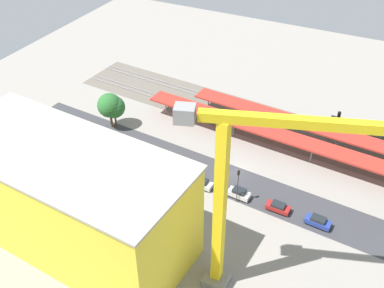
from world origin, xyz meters
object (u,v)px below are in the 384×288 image
object	(u,v)px
platform_canopy_near	(272,132)
parked_car_0	(318,222)
construction_building	(69,199)
tower_crane	(236,193)
parked_car_1	(278,207)
box_truck_0	(113,182)
platform_canopy_far	(302,123)
locomotive	(366,133)
parked_car_2	(239,194)
street_tree_2	(110,105)
street_tree_1	(114,107)
parked_car_3	(201,183)
traffic_light	(238,182)

from	to	relation	value
platform_canopy_near	parked_car_0	distance (m)	22.60
construction_building	tower_crane	xyz separation A→B (m)	(-26.01, -2.89, 9.47)
platform_canopy_near	parked_car_1	xyz separation A→B (m)	(-7.10, 16.92, -3.26)
construction_building	box_truck_0	distance (m)	14.41
platform_canopy_far	construction_building	world-z (taller)	construction_building
locomotive	tower_crane	world-z (taller)	tower_crane
parked_car_2	street_tree_2	distance (m)	35.10
tower_crane	street_tree_2	world-z (taller)	tower_crane
platform_canopy_far	parked_car_0	bearing A→B (deg)	112.28
platform_canopy_far	parked_car_2	size ratio (longest dim) A/B	11.87
construction_building	street_tree_1	distance (m)	32.79
platform_canopy_far	street_tree_2	size ratio (longest dim) A/B	6.09
box_truck_0	street_tree_1	distance (m)	21.07
parked_car_2	parked_car_0	bearing A→B (deg)	177.93
tower_crane	parked_car_3	bearing A→B (deg)	-52.93
parked_car_1	street_tree_2	size ratio (longest dim) A/B	0.52
tower_crane	traffic_light	world-z (taller)	tower_crane
parked_car_0	traffic_light	xyz separation A→B (m)	(14.50, 0.78, 3.95)
traffic_light	street_tree_1	bearing A→B (deg)	-17.52
parked_car_2	box_truck_0	world-z (taller)	box_truck_0
street_tree_2	parked_car_1	bearing A→B (deg)	167.99
parked_car_3	traffic_light	bearing A→B (deg)	173.99
platform_canopy_near	construction_building	xyz separation A→B (m)	(20.63, 37.65, 4.61)
parked_car_2	traffic_light	xyz separation A→B (m)	(-0.07, 1.31, 3.93)
box_truck_0	street_tree_1	size ratio (longest dim) A/B	1.35
platform_canopy_far	box_truck_0	distance (m)	41.15
street_tree_1	street_tree_2	bearing A→B (deg)	37.00
locomotive	construction_building	bearing A→B (deg)	52.58
construction_building	box_truck_0	size ratio (longest dim) A/B	3.82
parked_car_0	parked_car_2	distance (m)	14.57
parked_car_2	platform_canopy_near	bearing A→B (deg)	-91.14
locomotive	box_truck_0	xyz separation A→B (m)	(39.15, 36.81, -0.13)
parked_car_0	parked_car_2	bearing A→B (deg)	-2.07
parked_car_3	construction_building	size ratio (longest dim) A/B	0.12
parked_car_2	street_tree_1	world-z (taller)	street_tree_1
platform_canopy_near	parked_car_2	size ratio (longest dim) A/B	13.68
parked_car_0	tower_crane	size ratio (longest dim) A/B	0.15
parked_car_0	box_truck_0	world-z (taller)	box_truck_0
platform_canopy_near	construction_building	distance (m)	43.17
box_truck_0	street_tree_1	xyz separation A→B (m)	(11.31, -17.45, 3.36)
locomotive	parked_car_0	world-z (taller)	locomotive
construction_building	street_tree_1	bearing A→B (deg)	-62.80
parked_car_0	street_tree_2	world-z (taller)	street_tree_2
traffic_light	tower_crane	bearing A→B (deg)	108.67
parked_car_2	street_tree_1	distance (m)	34.47
parked_car_1	parked_car_2	distance (m)	7.44
parked_car_1	parked_car_2	world-z (taller)	parked_car_2
platform_canopy_near	parked_car_2	bearing A→B (deg)	88.86
platform_canopy_near	locomotive	world-z (taller)	locomotive
street_tree_1	traffic_light	world-z (taller)	street_tree_1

